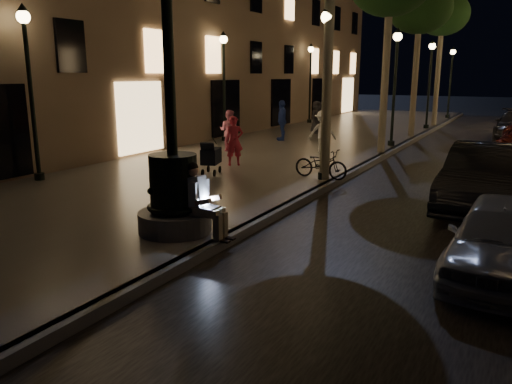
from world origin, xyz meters
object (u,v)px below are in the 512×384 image
Objects in this scene: lamp_curb_a at (326,71)px; car_second at (485,177)px; lamp_left_c at (310,73)px; fountain_lamppost at (173,180)px; bicycle at (321,164)px; tree_third at (420,9)px; pedestrian_dark at (317,117)px; lamp_curb_b at (395,72)px; car_front at (502,238)px; pedestrian_red at (234,141)px; pedestrian_blue at (282,120)px; lamp_left_a at (29,71)px; lamp_left_b at (224,73)px; lamp_curb_c at (430,73)px; pedestrian_pink at (229,131)px; pedestrian_white at (322,132)px; stroller at (211,156)px; seated_man_laptop at (201,198)px; tree_far at (443,15)px; lamp_curb_d at (451,73)px.

lamp_curb_a reaches higher than car_second.
fountain_lamppost is at bearing -73.78° from lamp_left_c.
bicycle is at bearing 84.37° from fountain_lamppost.
pedestrian_dark is (-4.55, -1.19, -5.12)m from tree_third.
lamp_curb_b is 1.30× the size of car_front.
fountain_lamppost is 7.27m from pedestrian_red.
pedestrian_dark is 11.62m from bicycle.
pedestrian_blue is at bearing 131.00° from car_front.
lamp_left_a is 1.30× the size of car_front.
car_front is at bearing -42.26° from lamp_left_b.
fountain_lamppost is 22.10m from lamp_curb_c.
car_front is 7.06m from bicycle.
bicycle is (-0.10, 0.08, -2.61)m from lamp_curb_a.
lamp_left_b is 5.88m from pedestrian_dark.
car_second is 7.82m from pedestrian_red.
pedestrian_pink is at bearing 160.49° from car_second.
bicycle is at bearing -90.36° from lamp_curb_c.
lamp_left_c is at bearing -85.69° from pedestrian_white.
pedestrian_pink is at bearing -166.33° from pedestrian_dark.
stroller is 0.24× the size of car_second.
tree_third is at bearing 3.29° from bicycle.
pedestrian_red is at bearing 116.31° from seated_man_laptop.
tree_far is 1.62× the size of car_second.
lamp_curb_c reaches higher than car_front.
lamp_left_a reaches higher than pedestrian_pink.
car_second is 7.99m from pedestrian_white.
lamp_curb_b is (0.70, 14.00, 2.02)m from fountain_lamppost.
lamp_curb_d is 2.94× the size of pedestrian_dark.
lamp_curb_a is at bearing 29.40° from lamp_left_a.
car_front is at bearing -73.74° from pedestrian_red.
lamp_curb_d is (0.70, 30.00, 2.02)m from fountain_lamppost.
pedestrian_white reaches higher than car_front.
tree_third reaches higher than car_second.
lamp_curb_a is 1.00× the size of lamp_left_a.
tree_far is 1.56× the size of lamp_curb_a.
lamp_curb_c is at bearing -90.00° from lamp_curb_d.
fountain_lamppost is 2.86× the size of pedestrian_blue.
pedestrian_pink is 7.49m from pedestrian_dark.
lamp_curb_a is at bearing -66.07° from lamp_left_c.
lamp_left_c is 2.94× the size of pedestrian_dark.
stroller is (-3.13, 5.04, -0.17)m from seated_man_laptop.
seated_man_laptop is at bearing -90.35° from lamp_curb_b.
seated_man_laptop is 0.86× the size of pedestrian_white.
tree_far reaches higher than pedestrian_blue.
tree_third is at bearing 33.52° from pedestrian_red.
bicycle is (1.73, -4.54, -0.38)m from pedestrian_white.
lamp_left_c is 1.30× the size of car_front.
fountain_lamppost is 3.19× the size of bicycle.
tree_far is at bearing 15.57° from lamp_left_c.
lamp_curb_a is 5.45m from pedestrian_white.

